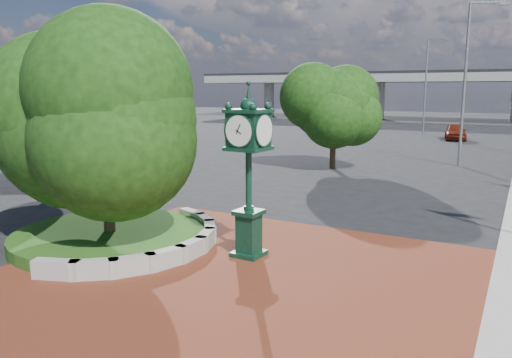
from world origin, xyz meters
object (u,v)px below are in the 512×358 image
Objects in this scene: parked_car at (455,132)px; street_lamp_far at (428,79)px; street_lamp_near at (470,72)px; post_clock at (249,165)px.

street_lamp_far reaches higher than parked_car.
parked_car is 0.46× the size of street_lamp_near.
parked_car is (0.85, 39.36, -1.97)m from post_clock.
post_clock reaches higher than parked_car.
parked_car is 18.42m from street_lamp_near.
parked_car is at bearing -53.46° from street_lamp_far.
parked_car is 0.46× the size of street_lamp_far.
parked_car is at bearing 98.54° from street_lamp_near.
post_clock is 1.09× the size of parked_car.
street_lamp_far is (-6.32, 22.48, -0.02)m from street_lamp_near.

